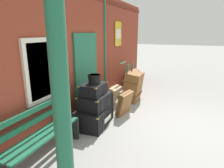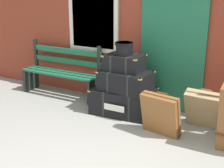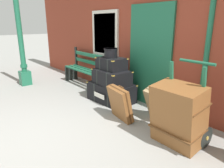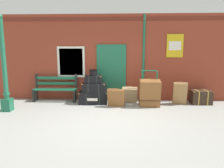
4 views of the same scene
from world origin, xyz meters
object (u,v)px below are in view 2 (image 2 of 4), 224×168
Objects in this scene: round_hatbox at (124,48)px; steamer_trunk_top at (124,63)px; steamer_trunk_middle at (126,81)px; suitcase_charcoal at (161,115)px; platform_bench at (62,73)px; suitcase_caramel at (204,109)px; steamer_trunk_base at (124,101)px.

steamer_trunk_top is at bearing 115.80° from round_hatbox.
suitcase_charcoal is at bearing -29.32° from steamer_trunk_middle.
platform_bench is 1.93× the size of steamer_trunk_middle.
round_hatbox is at bearing 172.34° from steamer_trunk_middle.
suitcase_caramel is at bearing -3.79° from platform_bench.
platform_bench is at bearing 169.50° from round_hatbox.
platform_bench is at bearing 170.31° from steamer_trunk_top.
platform_bench reaches higher than suitcase_caramel.
platform_bench is at bearing 162.63° from suitcase_charcoal.
steamer_trunk_base is at bearing 150.47° from suitcase_charcoal.
suitcase_caramel is (1.30, 0.09, -0.82)m from round_hatbox.
steamer_trunk_middle is 1.34× the size of steamer_trunk_top.
steamer_trunk_top reaches higher than steamer_trunk_middle.
steamer_trunk_base is at bearing -177.24° from suitcase_caramel.
steamer_trunk_middle is at bearing 150.68° from suitcase_charcoal.
round_hatbox is 0.49× the size of suitcase_caramel.
platform_bench reaches higher than steamer_trunk_middle.
platform_bench is at bearing 170.41° from steamer_trunk_base.
suitcase_charcoal is (0.81, -0.44, -0.81)m from round_hatbox.
suitcase_caramel is at bearing 2.76° from steamer_trunk_base.
round_hatbox reaches higher than steamer_trunk_base.
steamer_trunk_top is 1.03× the size of suitcase_caramel.
steamer_trunk_middle is 1.30m from suitcase_caramel.
suitcase_caramel is 0.72m from suitcase_charcoal.
platform_bench is 1.55m from steamer_trunk_top.
platform_bench reaches higher than steamer_trunk_top.
round_hatbox is (0.02, -0.03, 0.91)m from steamer_trunk_base.
round_hatbox is at bearing 151.40° from suitcase_charcoal.
round_hatbox reaches higher than suitcase_charcoal.
steamer_trunk_base is 3.61× the size of round_hatbox.
steamer_trunk_middle is 0.54m from round_hatbox.
steamer_trunk_top is (1.47, -0.25, 0.43)m from platform_bench.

